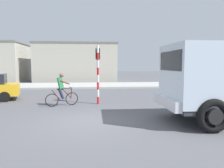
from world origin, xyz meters
TOP-DOWN VIEW (x-y plane):
  - ground_plane at (0.00, 0.00)m, footprint 120.00×120.00m
  - sidewalk_far at (0.00, 13.40)m, footprint 80.00×5.00m
  - cyclist at (-1.55, 3.25)m, footprint 1.62×0.76m
  - traffic_light_pole at (0.36, 3.70)m, footprint 0.24×0.43m
  - building_mid_block at (-2.02, 20.28)m, footprint 10.37×5.45m

SIDE VIEW (x-z plane):
  - ground_plane at x=0.00m, z-range 0.00..0.00m
  - sidewalk_far at x=0.00m, z-range 0.00..0.16m
  - cyclist at x=-1.55m, z-range 0.00..1.72m
  - traffic_light_pole at x=0.36m, z-range 0.47..3.67m
  - building_mid_block at x=-2.02m, z-range 0.00..4.90m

